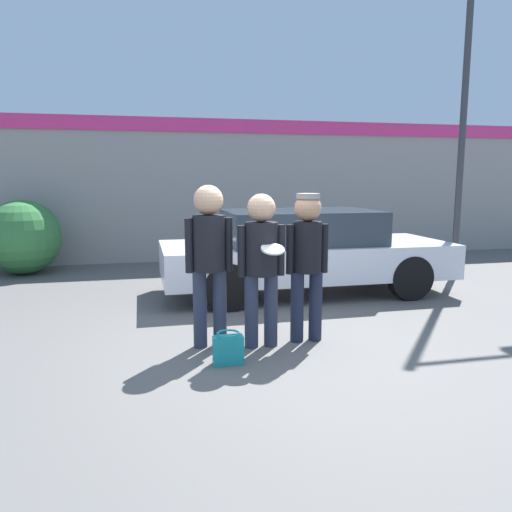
# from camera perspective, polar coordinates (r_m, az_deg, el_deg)

# --- Properties ---
(ground_plane) EXTENTS (56.00, 56.00, 0.00)m
(ground_plane) POSITION_cam_1_polar(r_m,az_deg,el_deg) (5.60, 1.33, -10.38)
(ground_plane) COLOR #5B5956
(storefront_building) EXTENTS (24.00, 0.22, 3.13)m
(storefront_building) POSITION_cam_1_polar(r_m,az_deg,el_deg) (11.30, -6.45, 7.59)
(storefront_building) COLOR gray
(storefront_building) RESTS_ON ground
(person_left) EXTENTS (0.52, 0.35, 1.78)m
(person_left) POSITION_cam_1_polar(r_m,az_deg,el_deg) (5.41, -5.39, 0.58)
(person_left) COLOR #2D3347
(person_left) RESTS_ON ground
(person_middle_with_frisbee) EXTENTS (0.52, 0.55, 1.69)m
(person_middle_with_frisbee) POSITION_cam_1_polar(r_m,az_deg,el_deg) (5.39, 0.62, -0.11)
(person_middle_with_frisbee) COLOR #2D3347
(person_middle_with_frisbee) RESTS_ON ground
(person_right) EXTENTS (0.49, 0.32, 1.68)m
(person_right) POSITION_cam_1_polar(r_m,az_deg,el_deg) (5.61, 5.87, 0.22)
(person_right) COLOR #1E2338
(person_right) RESTS_ON ground
(parked_car_near) EXTENTS (4.57, 1.79, 1.34)m
(parked_car_near) POSITION_cam_1_polar(r_m,az_deg,el_deg) (8.03, 5.53, 0.60)
(parked_car_near) COLOR silver
(parked_car_near) RESTS_ON ground
(street_lamp) EXTENTS (1.58, 0.35, 6.93)m
(street_lamp) POSITION_cam_1_polar(r_m,az_deg,el_deg) (10.39, 24.29, 21.26)
(street_lamp) COLOR #38383D
(street_lamp) RESTS_ON ground
(shrub) EXTENTS (1.44, 1.44, 1.44)m
(shrub) POSITION_cam_1_polar(r_m,az_deg,el_deg) (10.61, -25.12, 1.97)
(shrub) COLOR #387A3D
(shrub) RESTS_ON ground
(handbag) EXTENTS (0.30, 0.23, 0.33)m
(handbag) POSITION_cam_1_polar(r_m,az_deg,el_deg) (5.08, -3.20, -10.55)
(handbag) COLOR teal
(handbag) RESTS_ON ground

